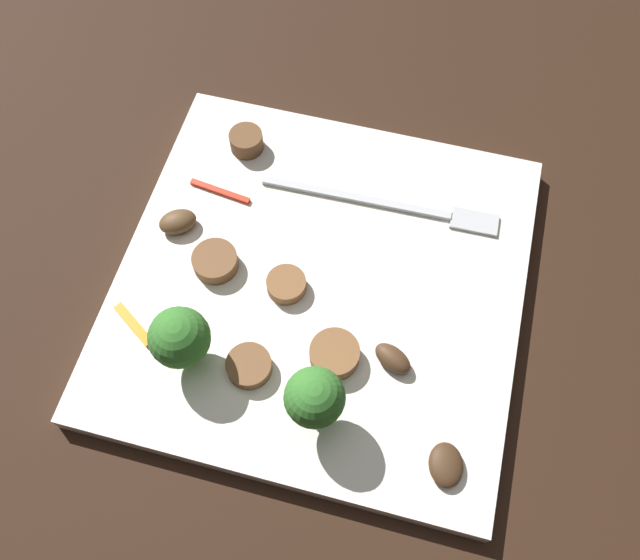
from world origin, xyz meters
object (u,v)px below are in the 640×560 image
sausage_slice_3 (335,354)px  mushroom_0 (178,222)px  plate (320,285)px  broccoli_floret_1 (315,398)px  sausage_slice_2 (215,261)px  fork (397,206)px  mushroom_1 (446,465)px  sausage_slice_4 (286,285)px  pepper_strip_1 (134,325)px  pepper_strip_0 (220,191)px  broccoli_floret_0 (180,338)px  mushroom_2 (393,358)px  sausage_slice_0 (246,141)px  sausage_slice_1 (249,366)px

sausage_slice_3 → mushroom_0: 0.15m
plate → broccoli_floret_1: broccoli_floret_1 is taller
broccoli_floret_1 → sausage_slice_2: (-0.10, 0.09, -0.03)m
broccoli_floret_1 → fork: bearing=83.5°
sausage_slice_3 → mushroom_1: bearing=-31.9°
sausage_slice_4 → mushroom_1: (0.13, -0.09, -0.00)m
fork → pepper_strip_1: bearing=-139.4°
pepper_strip_0 → pepper_strip_1: bearing=-100.8°
plate → sausage_slice_2: bearing=-174.5°
plate → broccoli_floret_0: broccoli_floret_0 is taller
broccoli_floret_0 → broccoli_floret_1: bearing=-10.8°
mushroom_2 → sausage_slice_0: bearing=135.2°
broccoli_floret_1 → sausage_slice_2: 0.13m
sausage_slice_1 → broccoli_floret_0: bearing=-177.8°
sausage_slice_4 → mushroom_1: bearing=-36.1°
sausage_slice_3 → pepper_strip_1: 0.14m
plate → broccoli_floret_0: (-0.07, -0.08, 0.04)m
broccoli_floret_1 → mushroom_0: 0.18m
broccoli_floret_1 → sausage_slice_0: size_ratio=2.19×
broccoli_floret_0 → sausage_slice_2: size_ratio=1.63×
broccoli_floret_0 → mushroom_0: 0.11m
sausage_slice_1 → pepper_strip_1: sausage_slice_1 is taller
plate → sausage_slice_4: size_ratio=10.18×
pepper_strip_0 → plate: bearing=-29.9°
broccoli_floret_1 → sausage_slice_2: size_ratio=1.76×
sausage_slice_3 → pepper_strip_0: (-0.12, 0.11, -0.00)m
mushroom_2 → fork: bearing=100.1°
sausage_slice_2 → pepper_strip_0: bearing=105.8°
pepper_strip_0 → mushroom_2: bearing=-33.0°
mushroom_1 → sausage_slice_2: bearing=151.6°
sausage_slice_1 → pepper_strip_0: 0.14m
broccoli_floret_0 → sausage_slice_2: bearing=93.2°
pepper_strip_1 → sausage_slice_3: bearing=4.9°
sausage_slice_1 → pepper_strip_0: (-0.06, 0.13, -0.00)m
broccoli_floret_0 → sausage_slice_0: bearing=94.5°
fork → broccoli_floret_0: (-0.11, -0.15, 0.03)m
broccoli_floret_0 → broccoli_floret_1: (0.09, -0.02, 0.00)m
fork → sausage_slice_2: size_ratio=5.56×
sausage_slice_1 → mushroom_2: 0.10m
sausage_slice_3 → pepper_strip_1: (-0.14, -0.01, -0.00)m
sausage_slice_4 → mushroom_2: bearing=-22.9°
broccoli_floret_0 → pepper_strip_0: 0.14m
sausage_slice_2 → mushroom_0: (-0.04, 0.02, 0.00)m
sausage_slice_1 → mushroom_2: (0.09, 0.03, 0.00)m
broccoli_floret_1 → sausage_slice_1: broccoli_floret_1 is taller
mushroom_0 → mushroom_2: mushroom_0 is taller
broccoli_floret_0 → pepper_strip_0: broccoli_floret_0 is taller
fork → broccoli_floret_0: broccoli_floret_0 is taller
sausage_slice_0 → pepper_strip_0: (-0.01, -0.05, -0.01)m
broccoli_floret_0 → mushroom_2: size_ratio=1.93×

